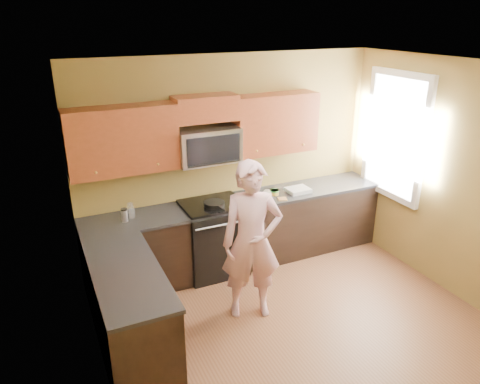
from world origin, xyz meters
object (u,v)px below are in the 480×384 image
woman (252,242)px  travel_mug (125,221)px  frying_pan (214,206)px  microwave (208,162)px  butter_tub (274,195)px  stove (213,237)px

woman → travel_mug: size_ratio=11.12×
woman → frying_pan: size_ratio=3.98×
travel_mug → microwave: bearing=6.9°
butter_tub → travel_mug: size_ratio=0.74×
frying_pan → butter_tub: size_ratio=3.80×
woman → butter_tub: woman is taller
travel_mug → frying_pan: bearing=-4.6°
stove → woman: bearing=-87.3°
woman → frying_pan: bearing=113.1°
woman → frying_pan: 0.91m
stove → frying_pan: 0.48m
stove → travel_mug: size_ratio=5.98×
butter_tub → travel_mug: (-1.94, 0.01, 0.00)m
stove → microwave: (0.00, 0.12, 0.97)m
microwave → butter_tub: microwave is taller
microwave → woman: size_ratio=0.43×
microwave → woman: (0.05, -1.12, -0.57)m
stove → microwave: bearing=90.0°
stove → frying_pan: (-0.01, -0.09, 0.47)m
stove → woman: woman is taller
microwave → frying_pan: microwave is taller
woman → butter_tub: 1.28m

